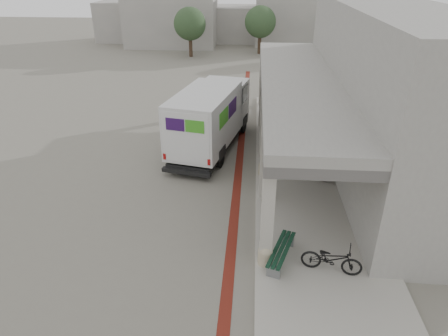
# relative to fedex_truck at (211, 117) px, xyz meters

# --- Properties ---
(ground) EXTENTS (120.00, 120.00, 0.00)m
(ground) POSITION_rel_fedex_truck_xyz_m (0.52, -5.37, -1.69)
(ground) COLOR slate
(ground) RESTS_ON ground
(bike_lane_stripe) EXTENTS (0.35, 40.00, 0.01)m
(bike_lane_stripe) POSITION_rel_fedex_truck_xyz_m (1.52, -3.37, -1.69)
(bike_lane_stripe) COLOR maroon
(bike_lane_stripe) RESTS_ON ground
(sidewalk) EXTENTS (4.40, 28.00, 0.12)m
(sidewalk) POSITION_rel_fedex_truck_xyz_m (4.52, -5.37, -1.63)
(sidewalk) COLOR #A19D91
(sidewalk) RESTS_ON ground
(transit_building) EXTENTS (7.60, 17.00, 7.00)m
(transit_building) POSITION_rel_fedex_truck_xyz_m (7.35, -0.87, 1.71)
(transit_building) COLOR gray
(transit_building) RESTS_ON ground
(distant_backdrop) EXTENTS (28.00, 10.00, 6.50)m
(distant_backdrop) POSITION_rel_fedex_truck_xyz_m (-2.32, 30.51, 1.01)
(distant_backdrop) COLOR gray
(distant_backdrop) RESTS_ON ground
(tree_left) EXTENTS (3.20, 3.20, 4.80)m
(tree_left) POSITION_rel_fedex_truck_xyz_m (-4.48, 22.63, 1.49)
(tree_left) COLOR #38281C
(tree_left) RESTS_ON ground
(tree_mid) EXTENTS (3.20, 3.20, 4.80)m
(tree_mid) POSITION_rel_fedex_truck_xyz_m (2.52, 24.63, 1.49)
(tree_mid) COLOR #38281C
(tree_mid) RESTS_ON ground
(tree_right) EXTENTS (3.20, 3.20, 4.80)m
(tree_right) POSITION_rel_fedex_truck_xyz_m (10.52, 23.63, 1.49)
(tree_right) COLOR #38281C
(tree_right) RESTS_ON ground
(fedex_truck) EXTENTS (3.71, 7.74, 3.17)m
(fedex_truck) POSITION_rel_fedex_truck_xyz_m (0.00, 0.00, 0.00)
(fedex_truck) COLOR black
(fedex_truck) RESTS_ON ground
(bench) EXTENTS (1.03, 2.02, 0.47)m
(bench) POSITION_rel_fedex_truck_xyz_m (3.12, -8.77, -1.24)
(bench) COLOR gray
(bench) RESTS_ON sidewalk
(bollard_near) EXTENTS (0.46, 0.46, 0.69)m
(bollard_near) POSITION_rel_fedex_truck_xyz_m (2.62, -8.95, -1.23)
(bollard_near) COLOR tan
(bollard_near) RESTS_ON sidewalk
(bollard_far) EXTENTS (0.42, 0.42, 0.62)m
(bollard_far) POSITION_rel_fedex_truck_xyz_m (2.62, -2.98, -1.26)
(bollard_far) COLOR tan
(bollard_far) RESTS_ON sidewalk
(utility_cabinet) EXTENTS (0.55, 0.70, 1.09)m
(utility_cabinet) POSITION_rel_fedex_truck_xyz_m (4.82, -1.82, -1.02)
(utility_cabinet) COLOR slate
(utility_cabinet) RESTS_ON sidewalk
(bicycle_black) EXTENTS (1.91, 1.01, 0.95)m
(bicycle_black) POSITION_rel_fedex_truck_xyz_m (4.60, -9.16, -1.09)
(bicycle_black) COLOR black
(bicycle_black) RESTS_ON sidewalk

